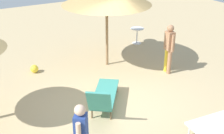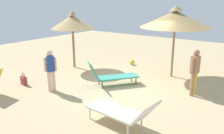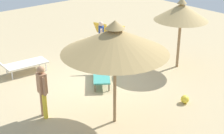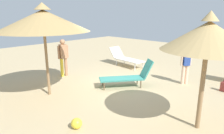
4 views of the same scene
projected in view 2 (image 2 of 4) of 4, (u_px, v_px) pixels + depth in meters
ground at (127, 86)px, 9.18m from camera, size 24.00×24.00×0.10m
parasol_umbrella_far_left at (175, 19)px, 9.55m from camera, size 2.86×2.86×2.98m
parasol_umbrella_near_right at (72, 22)px, 11.02m from camera, size 2.01×2.01×2.71m
lounge_chair_center at (111, 75)px, 9.03m from camera, size 1.61×1.88×0.99m
lounge_chair_edge at (123, 111)px, 6.09m from camera, size 2.04×0.88×0.89m
person_standing_far_right at (51, 69)px, 8.36m from camera, size 0.32×0.36×1.52m
person_standing_back at (195, 70)px, 8.00m from camera, size 0.26×0.47×1.61m
handbag at (24, 80)px, 9.18m from camera, size 0.36×0.21×0.49m
beach_ball at (132, 62)px, 12.01m from camera, size 0.26×0.26×0.26m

